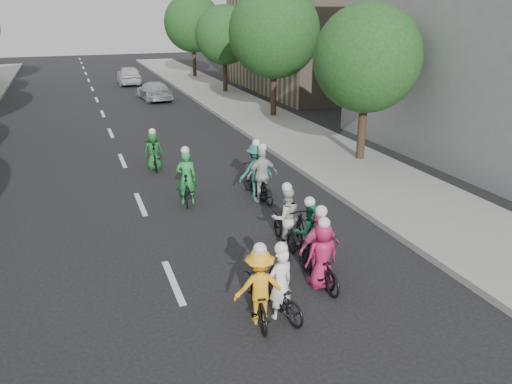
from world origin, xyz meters
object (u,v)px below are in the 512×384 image
cyclist_3 (318,254)px  follow_car_lead (154,91)px  cyclist_8 (262,181)px  cyclist_5 (186,183)px  follow_car_trail (129,75)px  cyclist_1 (307,235)px  cyclist_7 (256,175)px  cyclist_2 (259,292)px  cyclist_4 (321,262)px  cyclist_0 (279,291)px  cyclist_9 (153,153)px  cyclist_6 (285,223)px

cyclist_3 → follow_car_lead: cyclist_3 is taller
cyclist_8 → follow_car_lead: cyclist_8 is taller
cyclist_5 → follow_car_trail: bearing=-81.8°
cyclist_8 → follow_car_lead: bearing=-95.0°
cyclist_1 → cyclist_3: cyclist_3 is taller
cyclist_1 → cyclist_7: (0.33, 4.42, 0.11)m
cyclist_2 → follow_car_trail: cyclist_2 is taller
cyclist_4 → cyclist_1: bearing=-102.4°
follow_car_lead → cyclist_8: bearing=84.6°
follow_car_lead → cyclist_5: bearing=77.9°
follow_car_lead → follow_car_trail: (-0.63, 7.88, 0.12)m
follow_car_lead → cyclist_3: bearing=83.1°
cyclist_0 → cyclist_3: 1.56m
cyclist_3 → cyclist_8: cyclist_8 is taller
cyclist_0 → cyclist_5: bearing=-99.1°
cyclist_7 → follow_car_trail: size_ratio=0.45×
cyclist_2 → cyclist_4: size_ratio=0.98×
cyclist_8 → follow_car_trail: cyclist_8 is taller
cyclist_3 → cyclist_8: 5.10m
cyclist_8 → follow_car_trail: (-0.68, 27.52, 0.07)m
cyclist_0 → cyclist_5: cyclist_5 is taller
cyclist_7 → cyclist_9: (-2.57, 4.09, -0.14)m
cyclist_6 → cyclist_8: (0.57, 3.15, 0.04)m
cyclist_2 → follow_car_trail: bearing=-83.1°
cyclist_4 → cyclist_8: 5.23m
cyclist_9 → follow_car_trail: (1.93, 23.00, 0.12)m
cyclist_4 → cyclist_9: (-1.97, 9.72, 0.03)m
cyclist_6 → cyclist_9: bearing=-72.6°
cyclist_4 → follow_car_lead: 24.84m
cyclist_3 → follow_car_trail: bearing=-94.9°
cyclist_3 → cyclist_5: size_ratio=1.00×
cyclist_4 → cyclist_7: cyclist_7 is taller
cyclist_4 → cyclist_2: bearing=23.7°
cyclist_7 → cyclist_9: size_ratio=1.07×
cyclist_4 → cyclist_7: size_ratio=0.90×
cyclist_3 → cyclist_8: bearing=-102.1°
cyclist_3 → cyclist_7: cyclist_7 is taller
cyclist_1 → cyclist_2: bearing=47.0°
cyclist_9 → follow_car_lead: (2.55, 15.11, -0.00)m
cyclist_2 → cyclist_8: 6.40m
cyclist_3 → cyclist_5: (-1.62, 5.71, -0.05)m
cyclist_6 → follow_car_lead: (0.52, 22.79, -0.02)m
cyclist_8 → follow_car_trail: bearing=-93.7°
cyclist_7 → follow_car_trail: 27.10m
cyclist_1 → cyclist_9: (-2.23, 8.52, -0.04)m
cyclist_1 → cyclist_4: 1.23m
cyclist_9 → cyclist_8: bearing=123.0°
cyclist_6 → follow_car_trail: 30.67m
cyclist_2 → cyclist_8: size_ratio=0.90×
cyclist_8 → cyclist_9: bearing=-65.2°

